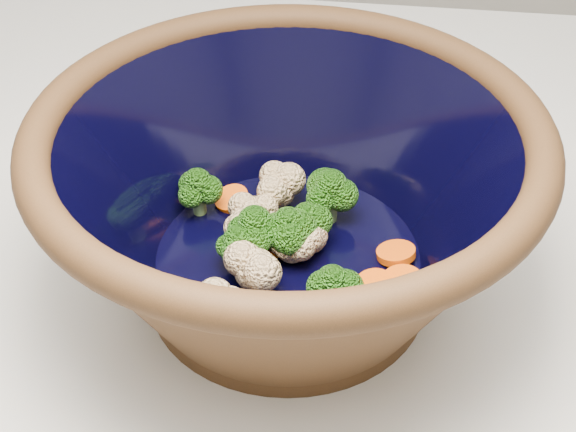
% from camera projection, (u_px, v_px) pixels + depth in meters
% --- Properties ---
extents(mixing_bowl, '(0.48, 0.48, 0.17)m').
position_uv_depth(mixing_bowl, '(288.00, 200.00, 0.61)').
color(mixing_bowl, black).
rests_on(mixing_bowl, counter).
extents(vegetable_pile, '(0.21, 0.17, 0.05)m').
position_uv_depth(vegetable_pile, '(278.00, 229.00, 0.63)').
color(vegetable_pile, '#608442').
rests_on(vegetable_pile, mixing_bowl).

